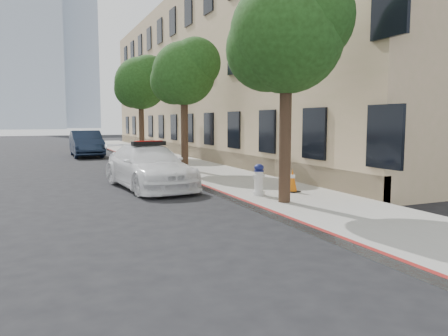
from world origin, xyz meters
The scene contains 14 objects.
ground centered at (0.00, 0.00, 0.00)m, with size 120.00×120.00×0.00m, color black.
sidewalk centered at (3.60, 10.00, 0.07)m, with size 3.20×50.00×0.15m, color gray.
curb_strip centered at (2.06, 10.00, 0.07)m, with size 0.12×50.00×0.15m, color maroon.
building centered at (9.20, 15.00, 5.00)m, with size 8.00×36.00×10.00m, color tan.
tower_left centered at (-4.00, 120.00, 30.00)m, with size 18.00×14.00×60.00m, color #9EA8B7.
tower_right centered at (9.00, 135.00, 22.00)m, with size 14.00×14.00×44.00m, color #9EA8B7.
tree_near centered at (2.93, -2.01, 4.27)m, with size 2.92×2.82×5.62m.
tree_mid centered at (2.93, 5.99, 4.16)m, with size 2.77×2.64×5.43m.
tree_far centered at (2.93, 13.99, 4.39)m, with size 3.10×3.00×5.81m.
police_car centered at (0.56, 2.60, 0.70)m, with size 2.45×5.01×1.55m.
parked_car_mid centered at (1.20, 5.56, 0.66)m, with size 1.55×3.86×1.31m, color black.
parked_car_far centered at (0.06, 16.77, 0.80)m, with size 1.69×4.85×1.60m, color #151F34.
fire_hydrant centered at (2.79, -0.83, 0.57)m, with size 0.37×0.33×0.86m.
traffic_cone centered at (3.93, -0.74, 0.48)m, with size 0.43×0.43×0.67m.
Camera 1 is at (-2.82, -11.39, 2.19)m, focal length 35.00 mm.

